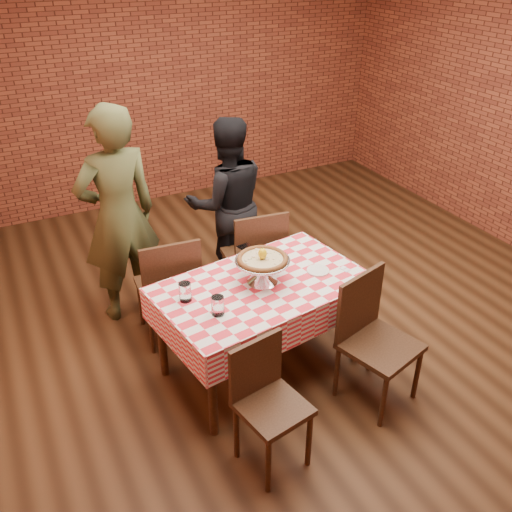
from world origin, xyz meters
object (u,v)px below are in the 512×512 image
object	(u,v)px
pizza	(262,259)
chair_near_right	(381,344)
chair_near_left	(273,411)
chair_far_right	(253,255)
pizza_stand	(262,271)
diner_olive	(118,217)
diner_black	(227,203)
table	(262,327)
water_glass_right	(185,292)
condiment_caddy	(245,255)
water_glass_left	(218,306)
chair_far_left	(168,285)

from	to	relation	value
pizza	chair_near_right	xyz separation A→B (m)	(0.56, -0.67, -0.47)
chair_near_left	chair_near_right	size ratio (longest dim) A/B	0.91
chair_near_right	chair_far_right	bearing A→B (deg)	83.03
pizza_stand	chair_far_right	size ratio (longest dim) A/B	0.42
diner_olive	diner_black	xyz separation A→B (m)	(1.00, 0.10, -0.13)
chair_near_left	diner_black	world-z (taller)	diner_black
table	chair_near_right	xyz separation A→B (m)	(0.58, -0.65, 0.10)
water_glass_right	diner_black	bearing A→B (deg)	54.99
condiment_caddy	chair_near_right	xyz separation A→B (m)	(0.57, -0.96, -0.36)
condiment_caddy	water_glass_left	bearing A→B (deg)	-139.90
water_glass_left	chair_far_right	size ratio (longest dim) A/B	0.14
chair_near_left	chair_far_left	size ratio (longest dim) A/B	0.91
chair_near_right	condiment_caddy	bearing A→B (deg)	104.49
chair_near_right	chair_far_left	world-z (taller)	chair_far_left
table	condiment_caddy	world-z (taller)	condiment_caddy
chair_near_right	diner_olive	world-z (taller)	diner_olive
chair_far_right	chair_near_left	bearing A→B (deg)	74.03
pizza_stand	pizza	distance (m)	0.09
chair_near_left	diner_olive	distance (m)	2.09
chair_far_left	diner_black	world-z (taller)	diner_black
pizza_stand	chair_near_right	size ratio (longest dim) A/B	0.42
chair_far_right	diner_black	xyz separation A→B (m)	(-0.04, 0.45, 0.32)
pizza_stand	chair_far_left	size ratio (longest dim) A/B	0.42
diner_black	condiment_caddy	bearing A→B (deg)	82.61
water_glass_left	chair_far_left	size ratio (longest dim) A/B	0.14
chair_near_left	chair_far_left	distance (m)	1.54
chair_far_left	pizza_stand	bearing A→B (deg)	130.50
pizza_stand	condiment_caddy	xyz separation A→B (m)	(-0.00, 0.28, -0.02)
water_glass_left	chair_near_right	xyz separation A→B (m)	(1.00, -0.46, -0.35)
pizza_stand	diner_olive	size ratio (longest dim) A/B	0.21
chair_near_right	chair_far_left	size ratio (longest dim) A/B	1.00
chair_near_right	diner_black	xyz separation A→B (m)	(-0.28, 1.92, 0.32)
water_glass_left	condiment_caddy	bearing A→B (deg)	49.01
water_glass_left	diner_black	world-z (taller)	diner_black
pizza_stand	water_glass_left	world-z (taller)	pizza_stand
water_glass_right	chair_near_left	world-z (taller)	water_glass_right
pizza_stand	chair_far_left	distance (m)	0.92
condiment_caddy	pizza_stand	bearing A→B (deg)	-98.45
water_glass_right	chair_far_left	xyz separation A→B (m)	(0.07, 0.66, -0.35)
table	chair_far_right	xyz separation A→B (m)	(0.34, 0.83, 0.10)
condiment_caddy	diner_olive	world-z (taller)	diner_olive
water_glass_left	chair_far_right	world-z (taller)	chair_far_right
water_glass_right	diner_olive	size ratio (longest dim) A/B	0.07
water_glass_right	chair_near_right	size ratio (longest dim) A/B	0.14
water_glass_left	diner_black	xyz separation A→B (m)	(0.72, 1.47, -0.03)
pizza	chair_near_left	xyz separation A→B (m)	(-0.36, -0.84, -0.51)
water_glass_left	condiment_caddy	size ratio (longest dim) A/B	0.93
pizza_stand	water_glass_left	bearing A→B (deg)	-153.38
chair_far_left	diner_olive	distance (m)	0.68
diner_olive	chair_near_left	bearing A→B (deg)	91.28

